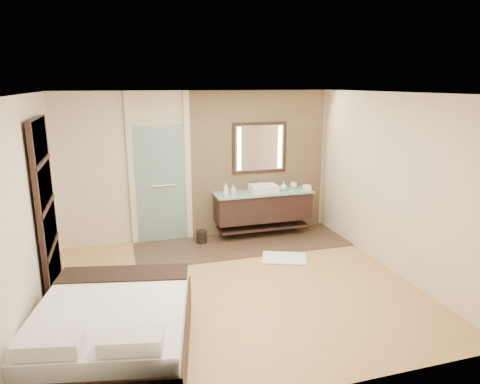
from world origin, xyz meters
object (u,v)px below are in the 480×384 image
object	(u,v)px
mirror_unit	(260,148)
waste_bin	(201,237)
vanity	(263,206)
bed	(113,330)

from	to	relation	value
mirror_unit	waste_bin	distance (m)	1.97
vanity	mirror_unit	size ratio (longest dim) A/B	1.75
bed	mirror_unit	bearing A→B (deg)	62.24
mirror_unit	bed	xyz separation A→B (m)	(-2.75, -3.31, -1.34)
bed	waste_bin	bearing A→B (deg)	74.66
vanity	mirror_unit	world-z (taller)	mirror_unit
bed	waste_bin	xyz separation A→B (m)	(1.55, 3.01, -0.19)
mirror_unit	bed	bearing A→B (deg)	-129.70
waste_bin	vanity	bearing A→B (deg)	3.24
waste_bin	bed	bearing A→B (deg)	-117.29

